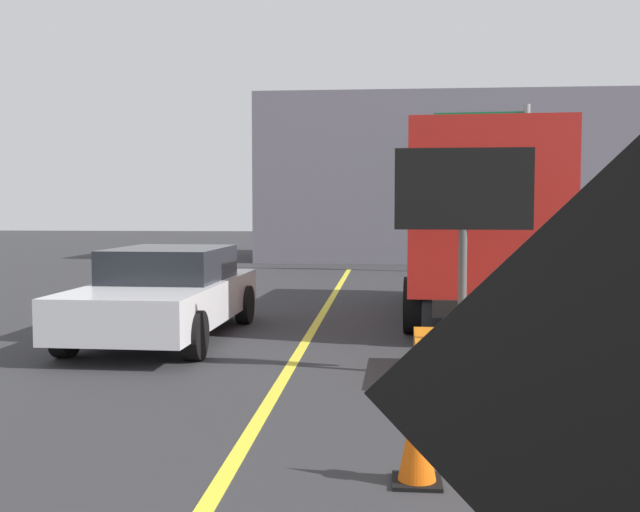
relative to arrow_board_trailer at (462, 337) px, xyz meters
The scene contains 7 objects.
lane_center_stripe 3.58m from the arrow_board_trailer, 126.08° to the right, with size 0.14×36.00×0.01m, color yellow.
arrow_board_trailer is the anchor object (origin of this frame).
box_truck 5.08m from the arrow_board_trailer, 81.21° to the left, with size 2.82×6.86×3.30m.
pickup_car 4.85m from the arrow_board_trailer, 151.27° to the left, with size 2.08×4.77×1.38m.
highway_guide_sign 14.44m from the arrow_board_trailer, 80.21° to the left, with size 2.78×0.33×5.00m.
far_building_block 21.04m from the arrow_board_trailer, 79.25° to the left, with size 19.02×6.35×6.03m, color slate.
traffic_cone_mid_lane 3.57m from the arrow_board_trailer, 100.61° to the right, with size 0.36×0.36×0.77m.
Camera 1 is at (1.20, -0.09, 2.03)m, focal length 42.47 mm.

